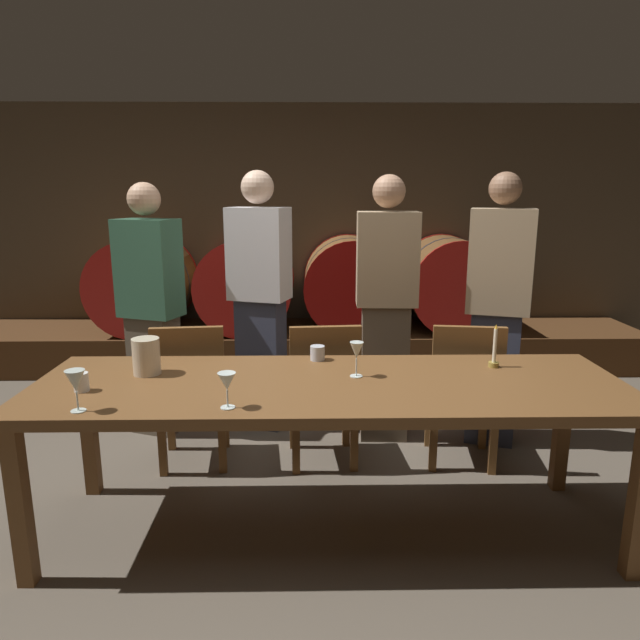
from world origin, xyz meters
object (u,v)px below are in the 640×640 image
object	(u,v)px
chair_left	(192,388)
candle_center	(494,355)
wine_barrel_center_left	(247,284)
guest_center_right	(386,308)
wine_glass_left	(76,382)
guest_center_left	(260,300)
cup_right	(317,353)
chair_center	(324,387)
guest_far_right	(497,309)
cup_left	(81,382)
guest_far_left	(151,309)
wine_barrel_far_right	(450,283)
pitcher	(146,356)
dining_table	(330,395)
wine_barrel_center_right	(350,284)
wine_barrel_far_left	(144,284)
wine_glass_center	(227,382)
chair_right	(464,387)
wine_glass_right	(357,352)

from	to	relation	value
chair_left	candle_center	xyz separation A→B (m)	(1.60, -0.45, 0.33)
wine_barrel_center_left	guest_center_right	bearing A→B (deg)	-56.87
chair_left	wine_glass_left	xyz separation A→B (m)	(-0.23, -1.01, 0.39)
guest_center_left	cup_right	bearing A→B (deg)	130.09
candle_center	chair_center	bearing A→B (deg)	151.02
guest_center_left	guest_far_right	world-z (taller)	guest_center_left
candle_center	cup_left	world-z (taller)	candle_center
guest_far_left	guest_center_left	world-z (taller)	guest_center_left
cup_right	chair_center	bearing A→B (deg)	83.08
wine_barrel_far_right	pitcher	distance (m)	3.31
wine_barrel_center_left	cup_right	size ratio (longest dim) A/B	11.37
cup_right	wine_barrel_far_right	bearing A→B (deg)	61.96
dining_table	pitcher	bearing A→B (deg)	171.34
wine_barrel_center_right	guest_far_right	world-z (taller)	guest_far_right
chair_center	guest_far_left	xyz separation A→B (m)	(-1.12, 0.52, 0.37)
wine_barrel_far_left	wine_barrel_center_left	distance (m)	0.95
dining_table	guest_center_right	bearing A→B (deg)	69.69
candle_center	wine_glass_center	distance (m)	1.35
guest_far_right	wine_barrel_center_left	bearing A→B (deg)	-26.27
guest_far_right	candle_center	bearing A→B (deg)	89.39
wine_barrel_center_left	chair_right	distance (m)	2.55
wine_barrel_center_left	pitcher	bearing A→B (deg)	-94.25
chair_left	wine_barrel_far_right	bearing A→B (deg)	-139.79
wine_barrel_center_right	guest_center_right	size ratio (longest dim) A/B	0.50
wine_barrel_far_right	wine_glass_center	xyz separation A→B (m)	(-1.63, -3.02, 0.09)
guest_center_left	candle_center	distance (m)	1.64
guest_far_right	wine_glass_center	xyz separation A→B (m)	(-1.51, -1.31, -0.02)
guest_center_left	guest_far_right	xyz separation A→B (m)	(1.51, -0.28, -0.02)
wine_barrel_center_right	guest_center_left	bearing A→B (deg)	-116.18
wine_glass_center	chair_left	bearing A→B (deg)	110.13
guest_center_left	wine_glass_left	xyz separation A→B (m)	(-0.58, -1.61, -0.02)
wine_barrel_center_right	wine_glass_right	distance (m)	2.64
wine_barrel_far_left	guest_center_right	world-z (taller)	guest_center_right
wine_barrel_far_left	chair_left	xyz separation A→B (m)	(0.84, -2.04, -0.29)
pitcher	wine_glass_center	distance (m)	0.63
wine_barrel_center_right	wine_barrel_far_right	bearing A→B (deg)	0.00
cup_left	guest_far_left	bearing A→B (deg)	92.01
guest_far_left	candle_center	size ratio (longest dim) A/B	7.58
cup_left	cup_right	size ratio (longest dim) A/B	1.10
wine_barrel_center_left	wine_glass_center	bearing A→B (deg)	-85.17
wine_barrel_center_right	chair_left	distance (m)	2.32
wine_barrel_center_right	candle_center	size ratio (longest dim) A/B	3.89
dining_table	chair_left	size ratio (longest dim) A/B	3.08
chair_right	cup_right	world-z (taller)	chair_right
chair_left	guest_center_right	xyz separation A→B (m)	(1.18, 0.40, 0.39)
wine_barrel_far_left	guest_far_left	size ratio (longest dim) A/B	0.51
wine_barrel_far_left	wine_glass_right	xyz separation A→B (m)	(1.75, -2.64, 0.10)
candle_center	wine_glass_left	size ratio (longest dim) A/B	1.29
dining_table	chair_center	world-z (taller)	chair_center
chair_left	guest_far_left	xyz separation A→B (m)	(-0.35, 0.53, 0.37)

